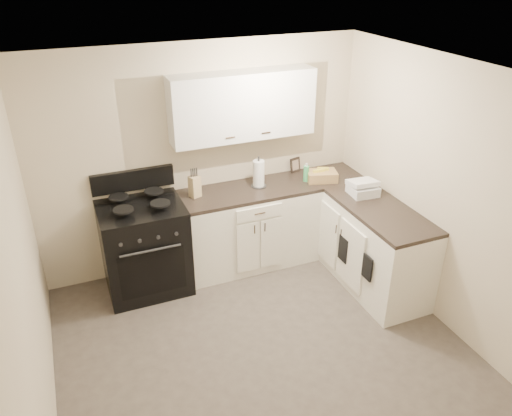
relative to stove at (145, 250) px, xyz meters
name	(u,v)px	position (x,y,z in m)	size (l,w,h in m)	color
floor	(266,356)	(0.77, -1.48, -0.46)	(3.60, 3.60, 0.00)	#473F38
ceiling	(270,80)	(0.77, -1.48, 2.04)	(3.60, 3.60, 0.00)	white
wall_back	(202,159)	(0.77, 0.32, 0.79)	(3.60, 3.60, 0.00)	beige
wall_right	(448,199)	(2.57, -1.48, 0.79)	(3.60, 3.60, 0.00)	beige
wall_left	(23,290)	(-1.03, -1.48, 0.79)	(3.60, 3.60, 0.00)	beige
wall_front	(412,410)	(0.77, -3.28, 0.79)	(3.60, 3.60, 0.00)	beige
base_cabinets_back	(249,228)	(1.19, 0.02, -0.01)	(1.55, 0.60, 0.90)	white
base_cabinets_right	(360,237)	(2.27, -0.63, -0.01)	(0.60, 1.90, 0.90)	white
countertop_back	(249,191)	(1.19, 0.02, 0.46)	(1.55, 0.60, 0.04)	black
countertop_right	(365,199)	(2.27, -0.63, 0.46)	(0.60, 1.90, 0.04)	black
upper_cabinets	(243,106)	(1.19, 0.18, 1.38)	(1.55, 0.30, 0.70)	silver
stove	(145,250)	(0.00, 0.00, 0.00)	(0.86, 0.73, 1.04)	black
knife_block	(195,187)	(0.60, 0.08, 0.60)	(0.11, 0.10, 0.23)	tan
paper_towel	(259,174)	(1.33, 0.06, 0.63)	(0.13, 0.13, 0.30)	white
soap_bottle	(306,174)	(1.88, -0.01, 0.57)	(0.06, 0.06, 0.18)	#42AD60
picture_frame	(295,165)	(1.89, 0.28, 0.56)	(0.13, 0.02, 0.17)	black
wicker_basket	(322,176)	(2.05, -0.06, 0.54)	(0.33, 0.22, 0.11)	#A68B4E
countertop_grill	(363,190)	(2.29, -0.55, 0.53)	(0.28, 0.26, 0.10)	white
oven_mitt_near	(367,268)	(1.95, -1.23, 0.05)	(0.02, 0.15, 0.26)	black
oven_mitt_far	(343,249)	(1.95, -0.79, 0.00)	(0.02, 0.16, 0.28)	black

